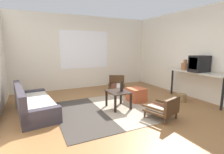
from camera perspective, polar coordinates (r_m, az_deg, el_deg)
The scene contains 14 objects.
ground_plane at distance 4.11m, azimuth 3.98°, elevation -12.24°, with size 7.80×7.80×0.00m, color olive.
far_wall_with_window at distance 6.63m, azimuth -9.24°, elevation 8.15°, with size 5.60×0.13×2.70m.
side_wall_right at distance 5.81m, azimuth 26.16°, elevation 7.00°, with size 0.12×6.60×2.70m, color silver.
area_rug at distance 4.27m, azimuth -3.28°, elevation -11.28°, with size 2.16×2.33×0.01m.
couch at distance 4.48m, azimuth -25.17°, elevation -8.42°, with size 0.96×1.94×0.67m.
coffee_table at distance 4.35m, azimuth 2.12°, elevation -5.99°, with size 0.51×0.60×0.45m.
armchair_by_window at distance 6.08m, azimuth 1.54°, elevation -2.43°, with size 0.76×0.77×0.54m.
armchair_striped_foreground at distance 3.91m, azimuth 16.92°, elevation -10.07°, with size 0.69×0.72×0.51m.
ottoman_orange at distance 4.99m, azimuth 8.22°, elevation -5.90°, with size 0.45×0.45×0.38m, color #BC5633.
console_shelf at distance 5.38m, azimuth 26.03°, elevation 0.74°, with size 0.42×1.78×0.87m.
crt_television at distance 5.27m, azimuth 27.29°, elevation 3.97°, with size 0.52×0.33×0.45m.
clay_vase at distance 5.58m, azimuth 23.31°, elevation 3.42°, with size 0.22×0.22×0.31m.
glass_bottle at distance 4.32m, azimuth 3.25°, elevation -3.34°, with size 0.08×0.08×0.27m.
wicker_basket at distance 5.31m, azimuth 22.44°, elevation -6.50°, with size 0.25×0.25×0.23m, color olive.
Camera 1 is at (-1.90, -3.29, 1.56)m, focal length 27.20 mm.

